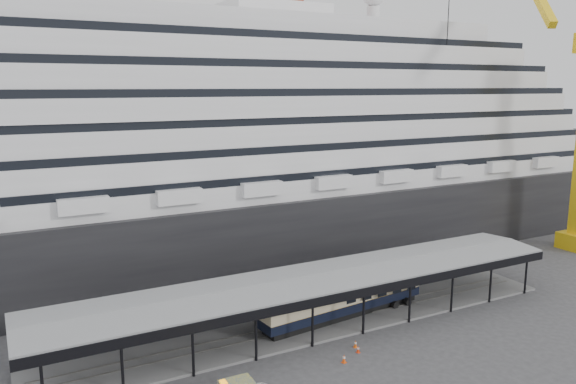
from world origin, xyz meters
name	(u,v)px	position (x,y,z in m)	size (l,w,h in m)	color
ground	(344,344)	(0.00, 0.00, 0.00)	(200.00, 200.00, 0.00)	#373739
cruise_ship	(217,127)	(0.05, 32.00, 18.35)	(130.00, 30.00, 43.90)	black
platform_canopy	(317,302)	(0.00, 5.00, 2.36)	(56.00, 9.18, 5.30)	slate
pullman_carriage	(344,296)	(3.38, 5.00, 2.38)	(19.86, 4.56, 19.34)	black
traffic_cone_left	(355,344)	(0.55, -1.16, 0.34)	(0.38, 0.38, 0.69)	#DB500C
traffic_cone_mid	(344,359)	(-2.03, -3.10, 0.38)	(0.49, 0.49, 0.77)	#E0460C
traffic_cone_right	(358,349)	(0.17, -2.13, 0.33)	(0.43, 0.43, 0.66)	red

